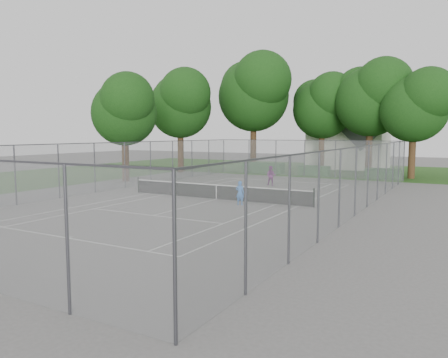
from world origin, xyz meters
The scene contains 18 objects.
ground centered at (0.00, 0.00, 0.00)m, with size 120.00×120.00×0.00m, color #615F5D.
grass_far centered at (0.00, 26.00, 0.00)m, with size 60.00×20.00×0.00m, color #224A15.
grass_left centered at (-22.00, 0.00, 0.00)m, with size 16.00×40.00×0.00m, color #224A15.
court_markings centered at (0.00, 0.00, 0.01)m, with size 11.03×23.83×0.01m.
tennis_net centered at (0.00, 0.00, 0.51)m, with size 12.87×0.10×1.10m.
perimeter_fence centered at (0.00, 0.00, 1.81)m, with size 18.08×34.08×3.52m.
tree_far_left centered at (-7.31, 20.91, 8.95)m, with size 9.05×8.27×13.01m.
tree_far_midleft centered at (-0.33, 23.84, 7.35)m, with size 7.45×6.80×10.70m.
tree_far_midright centered at (5.16, 21.89, 7.90)m, with size 8.00×7.30×11.50m.
tree_far_right centered at (9.41, 19.81, 6.87)m, with size 6.96×6.35×10.00m.
tree_side_back centered at (-13.07, 14.85, 7.51)m, with size 7.60×6.94×10.93m.
tree_side_front centered at (-12.14, 5.13, 6.37)m, with size 6.45×5.89×9.27m.
hedge_left centered at (-5.08, 18.65, 0.54)m, with size 4.32×1.30×1.08m, color #184A17.
hedge_mid centered at (0.52, 18.43, 0.48)m, with size 3.08×0.88×0.97m, color #184A17.
hedge_right centered at (7.04, 18.53, 0.46)m, with size 3.08×1.13×0.93m, color #184A17.
house centered at (1.30, 29.18, 4.31)m, with size 8.61×6.67×10.72m.
girl_player centered at (2.31, -1.20, 0.71)m, with size 0.52×0.34×1.41m, color #3774D0.
woman_player centered at (0.17, 8.41, 0.79)m, with size 0.77×0.60×1.58m, color #762772.
Camera 1 is at (13.88, -23.74, 4.18)m, focal length 35.00 mm.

